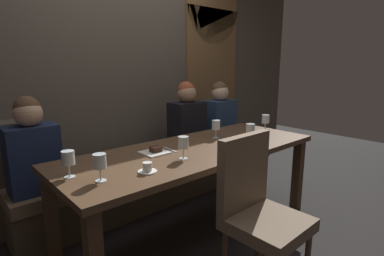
# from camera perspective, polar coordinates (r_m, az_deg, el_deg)

# --- Properties ---
(ground) EXTENTS (9.00, 9.00, 0.00)m
(ground) POSITION_cam_1_polar(r_m,az_deg,el_deg) (2.74, 0.52, -18.88)
(ground) COLOR black
(back_wall_tiled) EXTENTS (6.00, 0.12, 3.00)m
(back_wall_tiled) POSITION_cam_1_polar(r_m,az_deg,el_deg) (3.35, -14.00, 13.31)
(back_wall_tiled) COLOR brown
(back_wall_tiled) RESTS_ON ground
(arched_door) EXTENTS (0.90, 0.05, 2.55)m
(arched_door) POSITION_cam_1_polar(r_m,az_deg,el_deg) (4.11, 3.77, 11.47)
(arched_door) COLOR brown
(arched_door) RESTS_ON ground
(dining_table) EXTENTS (2.20, 0.84, 0.74)m
(dining_table) POSITION_cam_1_polar(r_m,az_deg,el_deg) (2.47, 0.54, -5.77)
(dining_table) COLOR #493422
(dining_table) RESTS_ON ground
(banquette_bench) EXTENTS (2.50, 0.44, 0.45)m
(banquette_bench) POSITION_cam_1_polar(r_m,az_deg,el_deg) (3.13, -8.25, -10.16)
(banquette_bench) COLOR #4A3C2E
(banquette_bench) RESTS_ON ground
(chair_near_side) EXTENTS (0.45, 0.45, 0.98)m
(chair_near_side) POSITION_cam_1_polar(r_m,az_deg,el_deg) (1.96, 12.20, -13.91)
(chair_near_side) COLOR brown
(chair_near_side) RESTS_ON ground
(diner_redhead) EXTENTS (0.36, 0.24, 0.73)m
(diner_redhead) POSITION_cam_1_polar(r_m,az_deg,el_deg) (2.55, -27.98, -3.32)
(diner_redhead) COLOR #192342
(diner_redhead) RESTS_ON banquette_bench
(diner_bearded) EXTENTS (0.36, 0.24, 0.77)m
(diner_bearded) POSITION_cam_1_polar(r_m,az_deg,el_deg) (3.24, -0.99, 1.57)
(diner_bearded) COLOR black
(diner_bearded) RESTS_ON banquette_bench
(diner_far_end) EXTENTS (0.36, 0.24, 0.75)m
(diner_far_end) POSITION_cam_1_polar(r_m,az_deg,el_deg) (3.63, 5.23, 2.46)
(diner_far_end) COLOR navy
(diner_far_end) RESTS_ON banquette_bench
(wine_glass_far_right) EXTENTS (0.08, 0.08, 0.16)m
(wine_glass_far_right) POSITION_cam_1_polar(r_m,az_deg,el_deg) (2.76, 4.54, 0.50)
(wine_glass_far_right) COLOR silver
(wine_glass_far_right) RESTS_ON dining_table
(wine_glass_end_left) EXTENTS (0.08, 0.08, 0.16)m
(wine_glass_end_left) POSITION_cam_1_polar(r_m,az_deg,el_deg) (1.94, -22.32, -5.47)
(wine_glass_end_left) COLOR silver
(wine_glass_end_left) RESTS_ON dining_table
(wine_glass_near_left) EXTENTS (0.08, 0.08, 0.16)m
(wine_glass_near_left) POSITION_cam_1_polar(r_m,az_deg,el_deg) (1.82, -17.02, -6.14)
(wine_glass_near_left) COLOR silver
(wine_glass_near_left) RESTS_ON dining_table
(wine_glass_end_right) EXTENTS (0.08, 0.08, 0.16)m
(wine_glass_end_right) POSITION_cam_1_polar(r_m,az_deg,el_deg) (2.14, -1.66, -2.86)
(wine_glass_end_right) COLOR silver
(wine_glass_end_right) RESTS_ON dining_table
(wine_glass_center_back) EXTENTS (0.08, 0.08, 0.16)m
(wine_glass_center_back) POSITION_cam_1_polar(r_m,az_deg,el_deg) (2.63, 10.95, -0.33)
(wine_glass_center_back) COLOR silver
(wine_glass_center_back) RESTS_ON dining_table
(wine_glass_far_left) EXTENTS (0.08, 0.08, 0.16)m
(wine_glass_far_left) POSITION_cam_1_polar(r_m,az_deg,el_deg) (3.13, 13.75, 1.51)
(wine_glass_far_left) COLOR silver
(wine_glass_far_left) RESTS_ON dining_table
(espresso_cup) EXTENTS (0.12, 0.12, 0.06)m
(espresso_cup) POSITION_cam_1_polar(r_m,az_deg,el_deg) (1.93, -8.42, -7.50)
(espresso_cup) COLOR white
(espresso_cup) RESTS_ON dining_table
(dessert_plate) EXTENTS (0.19, 0.19, 0.05)m
(dessert_plate) POSITION_cam_1_polar(r_m,az_deg,el_deg) (2.32, -6.98, -4.37)
(dessert_plate) COLOR white
(dessert_plate) RESTS_ON dining_table
(fork_on_table) EXTENTS (0.03, 0.17, 0.01)m
(fork_on_table) POSITION_cam_1_polar(r_m,az_deg,el_deg) (2.39, -4.13, -4.09)
(fork_on_table) COLOR silver
(fork_on_table) RESTS_ON dining_table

